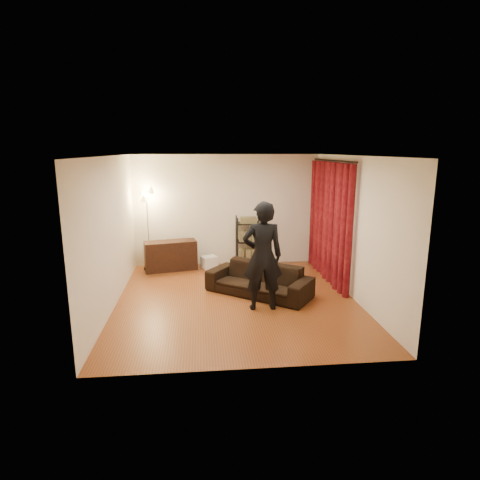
{
  "coord_description": "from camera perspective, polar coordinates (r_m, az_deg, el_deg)",
  "views": [
    {
      "loc": [
        -0.65,
        -7.21,
        2.81
      ],
      "look_at": [
        0.1,
        0.3,
        1.1
      ],
      "focal_mm": 30.0,
      "sensor_mm": 36.0,
      "label": 1
    }
  ],
  "objects": [
    {
      "name": "wire_shelf",
      "position": [
        9.81,
        1.19,
        -0.18
      ],
      "size": [
        0.67,
        0.59,
        1.23
      ],
      "primitive_type": null,
      "rotation": [
        0.0,
        0.0,
        -0.43
      ],
      "color": "black",
      "rests_on": "ground"
    },
    {
      "name": "wall_front",
      "position": [
        4.98,
        2.06,
        -4.31
      ],
      "size": [
        5.0,
        0.0,
        5.0
      ],
      "primitive_type": "plane",
      "rotation": [
        -1.57,
        0.0,
        0.0
      ],
      "color": "#EFE3CB",
      "rests_on": "ground"
    },
    {
      "name": "media_cabinet",
      "position": [
        9.65,
        -9.81,
        -2.19
      ],
      "size": [
        1.27,
        0.69,
        0.7
      ],
      "primitive_type": "cube",
      "rotation": [
        0.0,
        0.0,
        0.21
      ],
      "color": "black",
      "rests_on": "ground"
    },
    {
      "name": "person",
      "position": [
        7.06,
        3.22,
        -2.31
      ],
      "size": [
        0.72,
        0.47,
        1.95
      ],
      "primitive_type": "imported",
      "rotation": [
        0.0,
        0.0,
        3.15
      ],
      "color": "black",
      "rests_on": "ground"
    },
    {
      "name": "curtain",
      "position": [
        8.92,
        12.56,
        2.55
      ],
      "size": [
        0.22,
        2.65,
        2.55
      ],
      "primitive_type": null,
      "color": "maroon",
      "rests_on": "ground"
    },
    {
      "name": "wall_back",
      "position": [
        9.84,
        -1.85,
        4.23
      ],
      "size": [
        5.0,
        0.0,
        5.0
      ],
      "primitive_type": "plane",
      "rotation": [
        1.57,
        0.0,
        0.0
      ],
      "color": "#EFE3CB",
      "rests_on": "ground"
    },
    {
      "name": "floor_lamp",
      "position": [
        9.69,
        -12.95,
        1.43
      ],
      "size": [
        0.41,
        0.41,
        1.92
      ],
      "primitive_type": null,
      "rotation": [
        0.0,
        0.0,
        0.22
      ],
      "color": "silver",
      "rests_on": "ground"
    },
    {
      "name": "storage_boxes",
      "position": [
        9.74,
        -4.39,
        -3.15
      ],
      "size": [
        0.43,
        0.39,
        0.29
      ],
      "primitive_type": null,
      "rotation": [
        0.0,
        0.0,
        0.39
      ],
      "color": "white",
      "rests_on": "ground"
    },
    {
      "name": "wall_left",
      "position": [
        7.53,
        -17.85,
        0.96
      ],
      "size": [
        0.0,
        5.0,
        5.0
      ],
      "primitive_type": "plane",
      "rotation": [
        1.57,
        0.0,
        1.57
      ],
      "color": "#EFE3CB",
      "rests_on": "ground"
    },
    {
      "name": "curtain_rod",
      "position": [
        8.8,
        13.1,
        10.94
      ],
      "size": [
        0.04,
        2.65,
        0.04
      ],
      "primitive_type": "cylinder",
      "rotation": [
        1.57,
        0.0,
        0.0
      ],
      "color": "black",
      "rests_on": "wall_right"
    },
    {
      "name": "wall_right",
      "position": [
        7.91,
        15.92,
        1.63
      ],
      "size": [
        0.0,
        5.0,
        5.0
      ],
      "primitive_type": "plane",
      "rotation": [
        1.57,
        0.0,
        -1.57
      ],
      "color": "#EFE3CB",
      "rests_on": "ground"
    },
    {
      "name": "sofa",
      "position": [
        7.95,
        2.7,
        -5.66
      ],
      "size": [
        2.13,
        1.88,
        0.6
      ],
      "primitive_type": "imported",
      "rotation": [
        0.0,
        0.0,
        -0.64
      ],
      "color": "black",
      "rests_on": "ground"
    },
    {
      "name": "floor",
      "position": [
        7.77,
        -0.52,
        -8.45
      ],
      "size": [
        5.0,
        5.0,
        0.0
      ],
      "primitive_type": "plane",
      "color": "#943E1C",
      "rests_on": "ground"
    },
    {
      "name": "ceiling",
      "position": [
        7.24,
        -0.56,
        11.89
      ],
      "size": [
        5.0,
        5.0,
        0.0
      ],
      "primitive_type": "plane",
      "rotation": [
        3.14,
        0.0,
        0.0
      ],
      "color": "white",
      "rests_on": "ground"
    }
  ]
}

